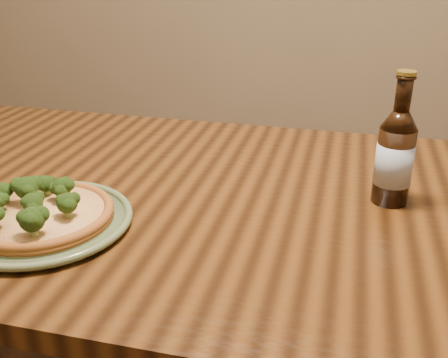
% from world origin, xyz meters
% --- Properties ---
extents(table, '(1.60, 0.90, 0.75)m').
position_xyz_m(table, '(0.00, 0.10, 0.66)').
color(table, '#44260E').
rests_on(table, ground).
extents(plate, '(0.32, 0.32, 0.02)m').
position_xyz_m(plate, '(-0.11, -0.10, 0.76)').
color(plate, '#566646').
rests_on(plate, table).
extents(pizza, '(0.25, 0.25, 0.07)m').
position_xyz_m(pizza, '(-0.11, -0.10, 0.78)').
color(pizza, brown).
rests_on(pizza, plate).
extents(beer_bottle, '(0.07, 0.07, 0.26)m').
position_xyz_m(beer_bottle, '(0.49, 0.15, 0.85)').
color(beer_bottle, black).
rests_on(beer_bottle, table).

